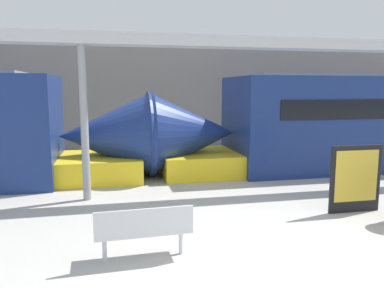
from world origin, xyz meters
name	(u,v)px	position (x,y,z in m)	size (l,w,h in m)	color
ground_plane	(268,263)	(0.00, 0.00, 0.00)	(60.00, 60.00, 0.00)	#B2AFA8
station_wall	(166,94)	(0.00, 11.35, 2.50)	(56.00, 0.20, 5.00)	gray
train_left	(365,124)	(6.37, 6.41, 1.50)	(15.07, 2.93, 3.20)	navy
bench_near	(144,229)	(-1.89, 0.52, 0.53)	(1.55, 0.50, 0.88)	silver
poster_board	(355,179)	(2.86, 1.93, 0.76)	(1.21, 0.07, 1.50)	black
support_column_near	(84,124)	(-2.99, 4.14, 1.87)	(0.19, 0.19, 3.73)	gray
canopy_beam	(81,38)	(-2.99, 4.14, 3.87)	(28.00, 0.60, 0.28)	#B7B7BC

